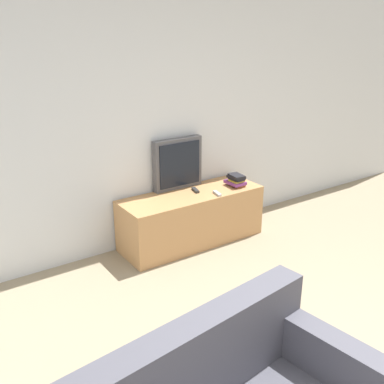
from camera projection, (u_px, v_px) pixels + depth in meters
name	position (u px, v px, depth m)	size (l,w,h in m)	color
wall_back	(135.00, 123.00, 4.44)	(9.00, 0.06, 2.60)	silver
tv_stand	(192.00, 218.00, 4.80)	(1.55, 0.53, 0.56)	tan
television	(178.00, 164.00, 4.76)	(0.57, 0.09, 0.55)	#4C4C51
book_stack	(236.00, 180.00, 4.90)	(0.16, 0.22, 0.13)	#995623
remote_on_stand	(195.00, 190.00, 4.76)	(0.08, 0.15, 0.02)	#2D2D2D
remote_secondary	(217.00, 193.00, 4.66)	(0.07, 0.15, 0.02)	#B7B7B7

